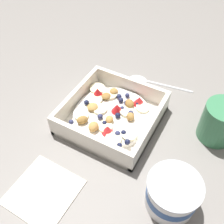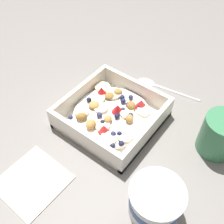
{
  "view_description": "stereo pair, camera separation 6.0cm",
  "coord_description": "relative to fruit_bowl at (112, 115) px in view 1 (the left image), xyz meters",
  "views": [
    {
      "loc": [
        0.34,
        0.19,
        0.48
      ],
      "look_at": [
        -0.01,
        -0.01,
        0.03
      ],
      "focal_mm": 42.29,
      "sensor_mm": 36.0,
      "label": 1
    },
    {
      "loc": [
        0.31,
        0.24,
        0.48
      ],
      "look_at": [
        -0.01,
        -0.01,
        0.03
      ],
      "focal_mm": 42.29,
      "sensor_mm": 36.0,
      "label": 2
    }
  ],
  "objects": [
    {
      "name": "ground_plane",
      "position": [
        0.01,
        0.01,
        -0.02
      ],
      "size": [
        2.4,
        2.4,
        0.0
      ],
      "primitive_type": "plane",
      "color": "gray"
    },
    {
      "name": "fruit_bowl",
      "position": [
        0.0,
        0.0,
        0.0
      ],
      "size": [
        0.2,
        0.2,
        0.06
      ],
      "color": "white",
      "rests_on": "ground"
    },
    {
      "name": "folded_napkin",
      "position": [
        0.22,
        -0.03,
        -0.02
      ],
      "size": [
        0.12,
        0.12,
        0.01
      ],
      "primitive_type": "cube",
      "rotation": [
        0.0,
        0.0,
        -0.02
      ],
      "color": "silver",
      "rests_on": "ground"
    },
    {
      "name": "yogurt_cup",
      "position": [
        0.12,
        0.19,
        0.02
      ],
      "size": [
        0.1,
        0.1,
        0.07
      ],
      "color": "white",
      "rests_on": "ground"
    },
    {
      "name": "coffee_mug",
      "position": [
        -0.07,
        0.22,
        0.03
      ],
      "size": [
        0.11,
        0.08,
        0.09
      ],
      "color": "#3D8456",
      "rests_on": "ground"
    },
    {
      "name": "spoon",
      "position": [
        -0.17,
        0.02,
        -0.01
      ],
      "size": [
        0.04,
        0.17,
        0.01
      ],
      "color": "silver",
      "rests_on": "ground"
    }
  ]
}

